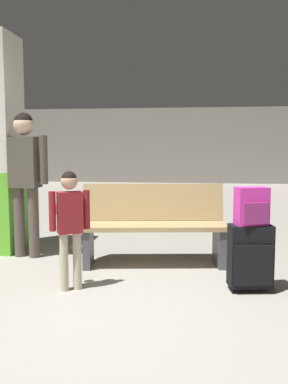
{
  "coord_description": "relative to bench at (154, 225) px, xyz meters",
  "views": [
    {
      "loc": [
        0.67,
        -2.8,
        1.28
      ],
      "look_at": [
        0.17,
        1.3,
        0.85
      ],
      "focal_mm": 38.79,
      "sensor_mm": 36.0,
      "label": 1
    }
  ],
  "objects": [
    {
      "name": "ground_plane",
      "position": [
        -0.23,
        2.29,
        -0.49
      ],
      "size": [
        18.0,
        18.0,
        0.1
      ],
      "primitive_type": "cube",
      "color": "gray"
    },
    {
      "name": "garage_back_wall",
      "position": [
        -0.23,
        11.15,
        0.96
      ],
      "size": [
        18.0,
        0.12,
        2.8
      ],
      "primitive_type": "cube",
      "color": "gray",
      "rests_on": "ground_plane"
    },
    {
      "name": "backpack_bright",
      "position": [
        0.95,
        -0.79,
        0.33
      ],
      "size": [
        0.31,
        0.25,
        0.34
      ],
      "color": "#D833A5",
      "rests_on": "suitcase"
    },
    {
      "name": "bench",
      "position": [
        0.0,
        0.0,
        0.0
      ],
      "size": [
        1.66,
        0.73,
        0.89
      ],
      "color": "tan",
      "rests_on": "ground_plane"
    },
    {
      "name": "child",
      "position": [
        -0.67,
        -0.95,
        0.23
      ],
      "size": [
        0.33,
        0.21,
        1.08
      ],
      "color": "beige",
      "rests_on": "ground_plane"
    },
    {
      "name": "adult",
      "position": [
        -1.53,
        0.12,
        0.61
      ],
      "size": [
        0.58,
        0.24,
        1.7
      ],
      "color": "brown",
      "rests_on": "ground_plane"
    },
    {
      "name": "suitcase",
      "position": [
        0.95,
        -0.79,
        -0.12
      ],
      "size": [
        0.41,
        0.28,
        0.6
      ],
      "color": "black",
      "rests_on": "ground_plane"
    }
  ]
}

